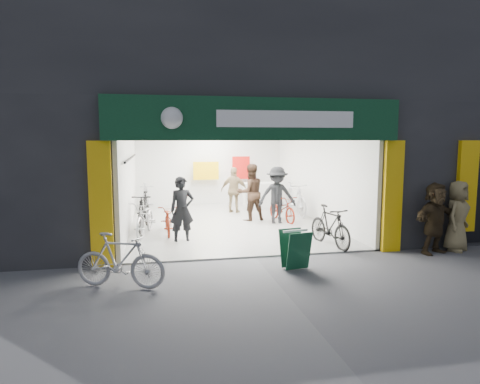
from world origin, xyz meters
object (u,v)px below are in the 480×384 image
object	(u,v)px
bike_right_front	(330,227)
pedestrian_near	(457,216)
sandwich_board	(295,248)
bike_left_front	(146,218)
parked_bike	(120,260)

from	to	relation	value
bike_right_front	pedestrian_near	size ratio (longest dim) A/B	1.02
sandwich_board	bike_right_front	bearing A→B (deg)	37.93
bike_left_front	parked_bike	distance (m)	4.12
bike_right_front	pedestrian_near	world-z (taller)	pedestrian_near
bike_right_front	parked_bike	xyz separation A→B (m)	(-4.80, -2.00, -0.01)
bike_left_front	pedestrian_near	distance (m)	7.85
parked_bike	bike_right_front	bearing A→B (deg)	-46.20
bike_left_front	bike_right_front	world-z (taller)	bike_right_front
sandwich_board	bike_left_front	bearing A→B (deg)	119.69
bike_left_front	parked_bike	bearing A→B (deg)	-83.68
bike_left_front	sandwich_board	size ratio (longest dim) A/B	2.37
bike_right_front	parked_bike	bearing A→B (deg)	-167.86
bike_left_front	pedestrian_near	size ratio (longest dim) A/B	1.13
parked_bike	pedestrian_near	xyz separation A→B (m)	(7.60, 1.10, 0.33)
bike_left_front	bike_right_front	size ratio (longest dim) A/B	1.10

